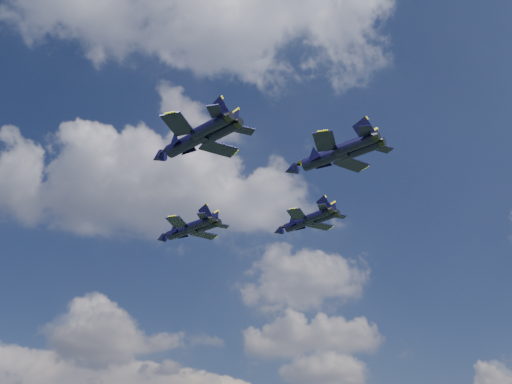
% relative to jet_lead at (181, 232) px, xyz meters
% --- Properties ---
extents(jet_lead, '(13.28, 12.12, 3.47)m').
position_rel_jet_lead_xyz_m(jet_lead, '(0.00, 0.00, 0.00)').
color(jet_lead, black).
extents(jet_left, '(15.40, 14.87, 4.12)m').
position_rel_jet_lead_xyz_m(jet_left, '(1.77, -21.56, 3.77)').
color(jet_left, black).
extents(jet_right, '(12.78, 13.06, 3.52)m').
position_rel_jet_lead_xyz_m(jet_right, '(20.46, 3.13, 3.43)').
color(jet_right, black).
extents(jet_slot, '(15.06, 13.53, 3.90)m').
position_rel_jet_lead_xyz_m(jet_slot, '(21.02, -20.60, 2.54)').
color(jet_slot, black).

